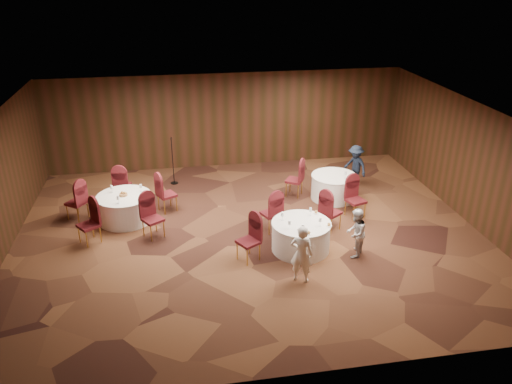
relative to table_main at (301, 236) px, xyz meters
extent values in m
plane|color=black|center=(-1.12, 0.97, -0.38)|extent=(12.00, 12.00, 0.00)
plane|color=silver|center=(-1.12, 0.97, 2.82)|extent=(12.00, 12.00, 0.00)
plane|color=black|center=(-1.12, 5.97, 1.22)|extent=(12.00, 0.00, 12.00)
plane|color=black|center=(-1.12, -4.03, 1.22)|extent=(12.00, 0.00, 12.00)
plane|color=black|center=(4.88, 0.97, 1.22)|extent=(0.00, 10.00, 10.00)
cylinder|color=white|center=(0.00, 0.00, -0.02)|extent=(1.42, 1.42, 0.72)
cylinder|color=white|center=(0.00, 0.00, 0.35)|extent=(1.45, 1.45, 0.03)
cylinder|color=white|center=(-4.36, 2.31, -0.02)|extent=(1.45, 1.45, 0.72)
cylinder|color=white|center=(-4.36, 2.31, 0.35)|extent=(1.47, 1.47, 0.03)
cylinder|color=white|center=(1.70, 2.71, -0.02)|extent=(1.32, 1.32, 0.72)
cylinder|color=white|center=(1.70, 2.71, 0.35)|extent=(1.35, 1.35, 0.03)
cylinder|color=silver|center=(0.31, 0.33, 0.37)|extent=(0.06, 0.06, 0.01)
cylinder|color=silver|center=(0.31, 0.33, 0.43)|extent=(0.01, 0.01, 0.11)
cone|color=silver|center=(0.31, 0.33, 0.53)|extent=(0.08, 0.08, 0.10)
cylinder|color=silver|center=(0.40, -0.22, 0.37)|extent=(0.06, 0.06, 0.01)
cylinder|color=silver|center=(0.40, -0.22, 0.43)|extent=(0.01, 0.01, 0.11)
cone|color=silver|center=(0.40, -0.22, 0.53)|extent=(0.08, 0.08, 0.10)
cylinder|color=silver|center=(-0.36, -0.23, 0.37)|extent=(0.06, 0.06, 0.01)
cylinder|color=silver|center=(-0.36, -0.23, 0.43)|extent=(0.01, 0.01, 0.11)
cone|color=silver|center=(-0.36, -0.23, 0.53)|extent=(0.08, 0.08, 0.10)
cylinder|color=silver|center=(-0.42, 0.21, 0.37)|extent=(0.06, 0.06, 0.01)
cylinder|color=silver|center=(-0.42, 0.21, 0.43)|extent=(0.01, 0.01, 0.11)
cone|color=silver|center=(-0.42, 0.21, 0.53)|extent=(0.08, 0.08, 0.10)
cylinder|color=silver|center=(-0.09, -0.48, 0.37)|extent=(0.06, 0.06, 0.01)
cylinder|color=silver|center=(-0.09, -0.48, 0.43)|extent=(0.01, 0.01, 0.11)
cone|color=silver|center=(-0.09, -0.48, 0.53)|extent=(0.08, 0.08, 0.10)
cylinder|color=white|center=(0.03, -0.57, 0.37)|extent=(0.15, 0.15, 0.01)
sphere|color=#9E6B33|center=(0.03, -0.57, 0.41)|extent=(0.08, 0.08, 0.08)
cylinder|color=white|center=(0.61, -0.27, 0.37)|extent=(0.15, 0.15, 0.01)
sphere|color=#9E6B33|center=(0.61, -0.27, 0.41)|extent=(0.08, 0.08, 0.08)
cylinder|color=white|center=(0.49, 0.42, 0.37)|extent=(0.15, 0.15, 0.01)
sphere|color=#9E6B33|center=(0.49, 0.42, 0.41)|extent=(0.08, 0.08, 0.08)
cylinder|color=silver|center=(-3.89, 2.50, 0.37)|extent=(0.06, 0.06, 0.01)
cylinder|color=silver|center=(-3.89, 2.50, 0.43)|extent=(0.01, 0.01, 0.11)
cone|color=silver|center=(-3.89, 2.50, 0.53)|extent=(0.08, 0.08, 0.10)
cylinder|color=silver|center=(-4.67, 2.57, 0.37)|extent=(0.06, 0.06, 0.01)
cylinder|color=silver|center=(-4.67, 2.57, 0.43)|extent=(0.01, 0.01, 0.11)
cone|color=silver|center=(-4.67, 2.57, 0.53)|extent=(0.08, 0.08, 0.10)
cylinder|color=silver|center=(-4.45, 1.85, 0.37)|extent=(0.06, 0.06, 0.01)
cylinder|color=silver|center=(-4.45, 1.85, 0.43)|extent=(0.01, 0.01, 0.11)
cone|color=silver|center=(-4.45, 1.85, 0.53)|extent=(0.08, 0.08, 0.10)
cylinder|color=olive|center=(-4.36, 2.31, 0.39)|extent=(0.22, 0.22, 0.06)
sphere|color=#9E6B33|center=(-4.39, 2.33, 0.45)|extent=(0.07, 0.07, 0.07)
sphere|color=#9E6B33|center=(-4.32, 2.29, 0.45)|extent=(0.07, 0.07, 0.07)
cylinder|color=silver|center=(1.94, 2.45, 0.37)|extent=(0.06, 0.06, 0.01)
cylinder|color=silver|center=(1.94, 2.45, 0.43)|extent=(0.01, 0.01, 0.11)
cone|color=silver|center=(1.94, 2.45, 0.53)|extent=(0.08, 0.08, 0.10)
cylinder|color=black|center=(-3.00, 4.63, -0.37)|extent=(0.24, 0.24, 0.02)
cylinder|color=black|center=(-3.00, 4.63, 0.40)|extent=(0.02, 0.02, 1.51)
cylinder|color=black|center=(-3.00, 4.68, 1.12)|extent=(0.04, 0.12, 0.04)
imported|color=white|center=(-0.33, -1.29, 0.31)|extent=(0.59, 0.51, 1.37)
imported|color=silver|center=(1.21, -0.49, 0.24)|extent=(0.72, 0.76, 1.23)
imported|color=black|center=(2.66, 3.55, 0.28)|extent=(0.83, 0.98, 1.32)
camera|label=1|loc=(-2.87, -10.30, 6.10)|focal=35.00mm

